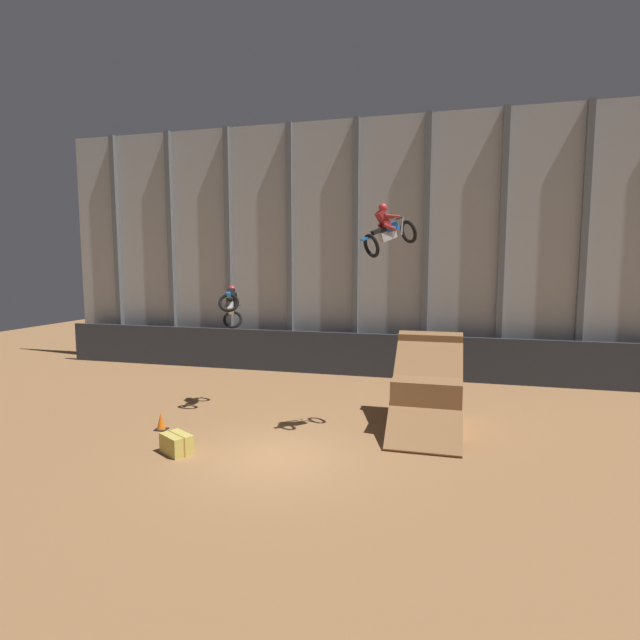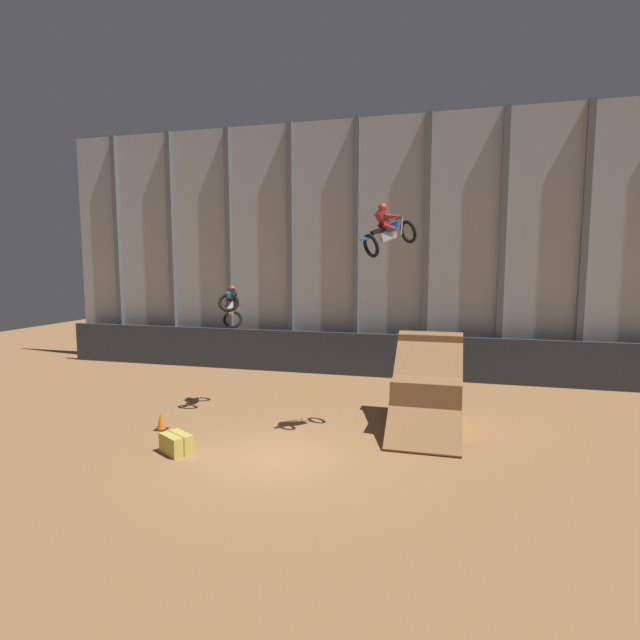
# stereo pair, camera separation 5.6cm
# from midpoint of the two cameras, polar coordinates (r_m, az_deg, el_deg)

# --- Properties ---
(ground_plane) EXTENTS (60.00, 60.00, 0.00)m
(ground_plane) POSITION_cam_midpoint_polar(r_m,az_deg,el_deg) (14.43, -5.25, -15.43)
(ground_plane) COLOR #996B42
(arena_back_wall) EXTENTS (32.00, 0.40, 12.32)m
(arena_back_wall) POSITION_cam_midpoint_polar(r_m,az_deg,el_deg) (24.83, 4.08, 8.25)
(arena_back_wall) COLOR #ADB2B7
(arena_back_wall) RESTS_ON ground_plane
(lower_barrier) EXTENTS (31.36, 0.20, 2.07)m
(lower_barrier) POSITION_cam_midpoint_polar(r_m,az_deg,el_deg) (24.12, 3.49, -3.93)
(lower_barrier) COLOR #2D333D
(lower_barrier) RESTS_ON ground_plane
(dirt_ramp) EXTENTS (2.21, 4.23, 3.07)m
(dirt_ramp) POSITION_cam_midpoint_polar(r_m,az_deg,el_deg) (17.26, 12.12, -8.14)
(dirt_ramp) COLOR olive
(dirt_ramp) RESTS_ON ground_plane
(rider_bike_left_air) EXTENTS (1.23, 1.82, 1.68)m
(rider_bike_left_air) POSITION_cam_midpoint_polar(r_m,az_deg,el_deg) (18.55, -10.22, 1.62)
(rider_bike_left_air) COLOR black
(rider_bike_right_air) EXTENTS (1.73, 1.65, 1.65)m
(rider_bike_right_air) POSITION_cam_midpoint_polar(r_m,az_deg,el_deg) (15.23, 7.67, 10.00)
(rider_bike_right_air) COLOR black
(traffic_cone_near_ramp) EXTENTS (0.36, 0.36, 0.58)m
(traffic_cone_near_ramp) POSITION_cam_midpoint_polar(r_m,az_deg,el_deg) (17.30, -17.79, -10.97)
(traffic_cone_near_ramp) COLOR black
(traffic_cone_near_ramp) RESTS_ON ground_plane
(hay_bale_trackside) EXTENTS (1.08, 0.98, 0.57)m
(hay_bale_trackside) POSITION_cam_midpoint_polar(r_m,az_deg,el_deg) (15.16, -16.19, -13.43)
(hay_bale_trackside) COLOR #CCB751
(hay_bale_trackside) RESTS_ON ground_plane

